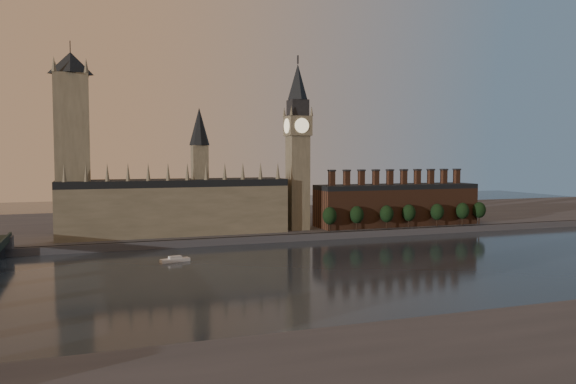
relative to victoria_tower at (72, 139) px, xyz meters
name	(u,v)px	position (x,y,z in m)	size (l,w,h in m)	color
ground	(365,271)	(120.00, -115.00, -59.09)	(900.00, 900.00, 0.00)	black
north_bank	(252,221)	(120.00, 63.04, -57.09)	(900.00, 182.00, 4.00)	#4C4C51
palace_of_westminster	(176,204)	(55.59, -0.09, -37.46)	(130.00, 30.30, 74.00)	#81775B
victoria_tower	(72,139)	(0.00, 0.00, 0.00)	(24.00, 24.00, 108.00)	#81775B
big_ben	(298,144)	(130.00, -5.00, -2.26)	(15.00, 15.00, 107.00)	#81775B
chimney_block	(397,204)	(200.00, -5.00, -41.27)	(110.00, 25.00, 37.00)	#573321
embankment_tree_0	(330,216)	(145.09, -19.93, -45.62)	(8.60, 8.60, 14.88)	black
embankment_tree_1	(357,215)	(163.51, -19.56, -45.62)	(8.60, 8.60, 14.88)	black
embankment_tree_2	(387,214)	(183.48, -21.24, -45.62)	(8.60, 8.60, 14.88)	black
embankment_tree_3	(409,213)	(200.15, -20.09, -45.62)	(8.60, 8.60, 14.88)	black
embankment_tree_4	(437,212)	(220.54, -21.26, -45.62)	(8.60, 8.60, 14.88)	black
embankment_tree_5	(462,211)	(240.41, -20.87, -45.62)	(8.60, 8.60, 14.88)	black
embankment_tree_6	(479,210)	(254.59, -19.83, -45.62)	(8.60, 8.60, 14.88)	black
river_boat	(175,260)	(45.50, -66.67, -58.04)	(14.20, 6.57, 2.74)	silver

